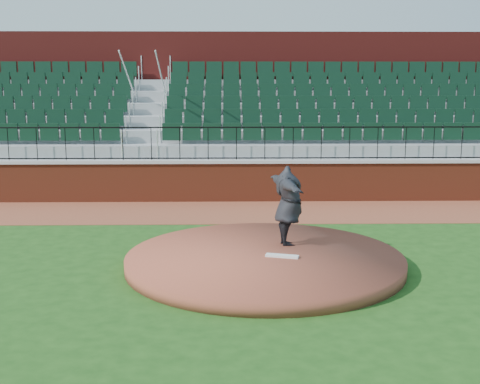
# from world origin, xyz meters

# --- Properties ---
(ground) EXTENTS (90.00, 90.00, 0.00)m
(ground) POSITION_xyz_m (0.00, 0.00, 0.00)
(ground) COLOR #1A4413
(ground) RESTS_ON ground
(warning_track) EXTENTS (34.00, 3.20, 0.01)m
(warning_track) POSITION_xyz_m (0.00, 5.40, 0.01)
(warning_track) COLOR brown
(warning_track) RESTS_ON ground
(field_wall) EXTENTS (34.00, 0.35, 1.20)m
(field_wall) POSITION_xyz_m (0.00, 7.00, 0.60)
(field_wall) COLOR maroon
(field_wall) RESTS_ON ground
(wall_cap) EXTENTS (34.00, 0.45, 0.10)m
(wall_cap) POSITION_xyz_m (0.00, 7.00, 1.25)
(wall_cap) COLOR #B7B7B7
(wall_cap) RESTS_ON field_wall
(wall_railing) EXTENTS (34.00, 0.05, 1.00)m
(wall_railing) POSITION_xyz_m (0.00, 7.00, 1.80)
(wall_railing) COLOR black
(wall_railing) RESTS_ON wall_cap
(seating_stands) EXTENTS (34.00, 5.10, 4.60)m
(seating_stands) POSITION_xyz_m (0.00, 9.72, 2.30)
(seating_stands) COLOR gray
(seating_stands) RESTS_ON ground
(concourse_wall) EXTENTS (34.00, 0.50, 5.50)m
(concourse_wall) POSITION_xyz_m (0.00, 12.52, 2.75)
(concourse_wall) COLOR maroon
(concourse_wall) RESTS_ON ground
(pitchers_mound) EXTENTS (5.70, 5.70, 0.25)m
(pitchers_mound) POSITION_xyz_m (0.48, 0.07, 0.12)
(pitchers_mound) COLOR brown
(pitchers_mound) RESTS_ON ground
(pitching_rubber) EXTENTS (0.69, 0.35, 0.04)m
(pitching_rubber) POSITION_xyz_m (0.82, -0.09, 0.27)
(pitching_rubber) COLOR white
(pitching_rubber) RESTS_ON pitchers_mound
(pitcher) EXTENTS (0.94, 2.20, 1.73)m
(pitcher) POSITION_xyz_m (1.03, 0.85, 1.12)
(pitcher) COLOR black
(pitcher) RESTS_ON pitchers_mound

